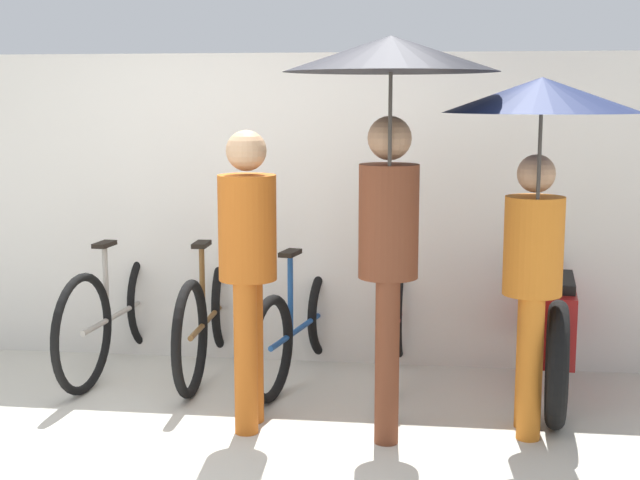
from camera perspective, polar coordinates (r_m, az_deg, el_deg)
The scene contains 10 objects.
ground_plane at distance 4.65m, azimuth -8.22°, elevation -14.36°, with size 30.00×30.00×0.00m, color beige.
back_wall at distance 6.25m, azimuth -3.58°, elevation 1.98°, with size 10.90×0.12×2.14m.
parked_bicycle_0 at distance 6.27m, azimuth -12.70°, elevation -4.48°, with size 0.44×1.85×0.98m.
parked_bicycle_1 at distance 6.10m, azimuth -7.08°, elevation -4.85°, with size 0.44×1.78×1.01m.
parked_bicycle_2 at distance 5.94m, azimuth -1.24°, elevation -5.48°, with size 0.53×1.70×1.00m.
parked_bicycle_3 at distance 5.86m, azimuth 4.86°, elevation -5.40°, with size 0.44×1.80×1.08m.
pedestrian_leading at distance 4.91m, azimuth -4.65°, elevation -1.08°, with size 0.32×0.32×1.67m.
pedestrian_center at distance 4.59m, azimuth 4.50°, elevation 7.56°, with size 1.09×1.09×2.15m.
pedestrian_trailing at distance 4.78m, azimuth 13.82°, elevation 5.22°, with size 1.01×1.01×1.95m.
motorcycle at distance 5.89m, azimuth 14.75°, elevation -5.31°, with size 0.58×2.15×0.93m.
Camera 1 is at (1.18, -4.10, 1.84)m, focal length 50.00 mm.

